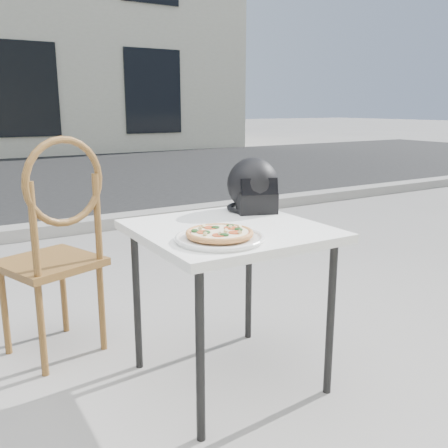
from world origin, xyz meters
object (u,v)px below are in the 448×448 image
helmet (253,187)px  cafe_chair_main (57,239)px  pizza (220,233)px  cafe_table_main (229,241)px  plate (220,238)px

helmet → cafe_chair_main: bearing=174.5°
pizza → cafe_chair_main: (-0.43, 0.78, -0.14)m
cafe_table_main → pizza: bearing=-130.9°
pizza → cafe_chair_main: size_ratio=0.27×
cafe_table_main → plate: 0.25m
cafe_table_main → plate: plate is taller
pizza → cafe_chair_main: cafe_chair_main is taller
plate → cafe_chair_main: bearing=118.5°
plate → cafe_chair_main: size_ratio=0.39×
helmet → cafe_table_main: bearing=-122.3°
plate → helmet: (0.43, 0.40, 0.10)m
helmet → cafe_chair_main: (-0.86, 0.38, -0.22)m
plate → pizza: (0.00, 0.00, 0.02)m
cafe_table_main → cafe_chair_main: 0.84m
plate → cafe_table_main: bearing=49.2°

